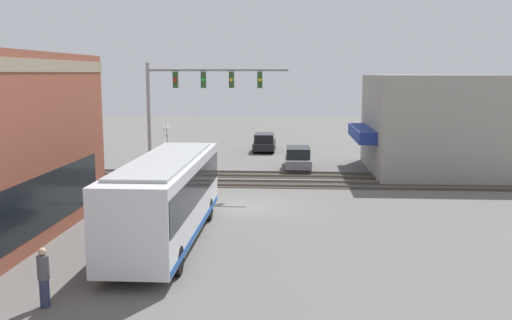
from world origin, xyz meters
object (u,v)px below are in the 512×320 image
Objects in this scene: parked_car_grey at (298,159)px; pedestrian_by_lamp at (44,277)px; city_bus at (167,196)px; crossing_signal at (167,150)px; parked_car_black at (264,143)px.

pedestrian_by_lamp reaches higher than parked_car_grey.
city_bus reaches higher than pedestrian_by_lamp.
parked_car_grey is (17.98, -5.40, -1.16)m from city_bus.
city_bus is 2.95× the size of crossing_signal.
parked_car_black is at bearing -16.11° from crossing_signal.
crossing_signal is at bearing 135.43° from parked_car_grey.
city_bus is 7.03m from pedestrian_by_lamp.
city_bus reaches higher than parked_car_black.
pedestrian_by_lamp is at bearing 162.02° from city_bus.
crossing_signal is (10.22, 2.25, 0.42)m from city_bus.
city_bus is 10.47m from crossing_signal.
crossing_signal reaches higher than parked_car_black.
crossing_signal reaches higher than city_bus.
pedestrian_by_lamp is (-24.60, 7.55, 0.19)m from parked_car_grey.
parked_car_grey is 9.44m from parked_car_black.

